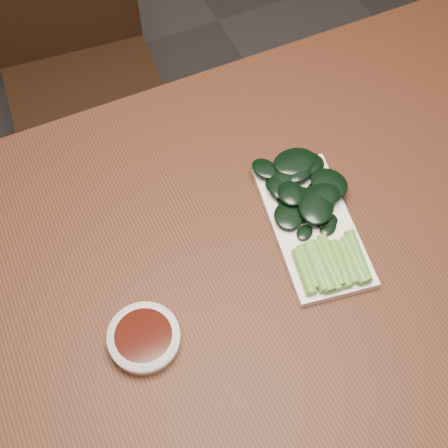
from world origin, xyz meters
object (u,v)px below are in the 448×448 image
table (241,274)px  gai_lan (312,212)px  serving_plate (312,226)px  sauce_bowl (144,338)px  chair_far (78,65)px

table → gai_lan: 0.16m
serving_plate → gai_lan: 0.02m
table → gai_lan: size_ratio=4.88×
sauce_bowl → serving_plate: bearing=12.4°
table → serving_plate: size_ratio=4.95×
table → serving_plate: (0.13, -0.00, 0.08)m
serving_plate → gai_lan: (0.00, 0.01, 0.02)m
chair_far → gai_lan: 0.87m
table → sauce_bowl: size_ratio=13.10×
gai_lan → chair_far: bearing=104.5°
gai_lan → table: bearing=-175.6°
chair_far → sauce_bowl: (-0.12, -0.88, 0.28)m
sauce_bowl → serving_plate: size_ratio=0.38×
table → chair_far: 0.83m
table → chair_far: (-0.07, 0.81, -0.19)m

